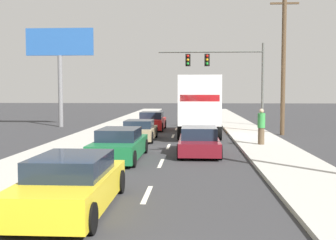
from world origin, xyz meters
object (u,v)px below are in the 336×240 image
traffic_signal_mast (219,66)px  roadside_billboard (60,54)px  car_green (120,145)px  car_yellow (71,184)px  pedestrian_near_corner (261,127)px  car_red (152,121)px  utility_pole_mid (283,63)px  box_truck (200,103)px  car_tan (139,131)px  car_maroon (199,142)px

traffic_signal_mast → roadside_billboard: size_ratio=1.08×
traffic_signal_mast → car_green: bearing=-107.1°
car_green → roadside_billboard: bearing=115.6°
car_yellow → pedestrian_near_corner: (6.36, 11.65, 0.44)m
car_red → utility_pole_mid: utility_pole_mid is taller
box_truck → traffic_signal_mast: traffic_signal_mast is taller
car_red → car_tan: 6.60m
utility_pole_mid → car_green: bearing=-130.7°
car_green → car_yellow: car_yellow is taller
pedestrian_near_corner → traffic_signal_mast: bearing=96.5°
car_yellow → pedestrian_near_corner: 13.28m
box_truck → utility_pole_mid: 6.03m
car_tan → car_yellow: bearing=-89.3°
car_tan → pedestrian_near_corner: size_ratio=2.22×
car_tan → car_yellow: size_ratio=0.90×
traffic_signal_mast → utility_pole_mid: (3.73, -6.25, -0.20)m
car_red → box_truck: size_ratio=0.49×
box_truck → roadside_billboard: size_ratio=1.08×
car_tan → box_truck: 4.50m
traffic_signal_mast → utility_pole_mid: 7.28m
roadside_billboard → traffic_signal_mast: bearing=4.2°
car_maroon → car_tan: bearing=123.5°
car_tan → pedestrian_near_corner: pedestrian_near_corner is taller
car_yellow → car_maroon: (3.18, 9.11, -0.05)m
traffic_signal_mast → utility_pole_mid: utility_pole_mid is taller
car_maroon → roadside_billboard: roadside_billboard is taller
car_red → car_green: bearing=-90.1°
car_green → car_maroon: 3.73m
car_green → utility_pole_mid: size_ratio=0.52×
box_truck → pedestrian_near_corner: 5.88m
car_tan → car_red: bearing=89.4°
roadside_billboard → pedestrian_near_corner: roadside_billboard is taller
roadside_billboard → car_green: bearing=-64.4°
box_truck → car_tan: bearing=-145.9°
traffic_signal_mast → car_yellow: bearing=-101.7°
traffic_signal_mast → car_maroon: bearing=-96.8°
car_green → utility_pole_mid: bearing=49.3°
utility_pole_mid → car_maroon: bearing=-122.7°
utility_pole_mid → box_truck: bearing=-168.4°
car_tan → pedestrian_near_corner: bearing=-21.3°
car_maroon → pedestrian_near_corner: size_ratio=2.38×
car_maroon → car_yellow: bearing=-109.2°
box_truck → traffic_signal_mast: (1.63, 7.36, 2.73)m
utility_pole_mid → pedestrian_near_corner: (-2.32, -6.02, -3.59)m
car_green → box_truck: box_truck is taller
car_yellow → traffic_signal_mast: bearing=78.3°
car_yellow → car_maroon: size_ratio=1.04×
car_green → car_red: bearing=89.9°
roadside_billboard → utility_pole_mid: bearing=-18.2°
car_yellow → car_tan: bearing=90.7°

